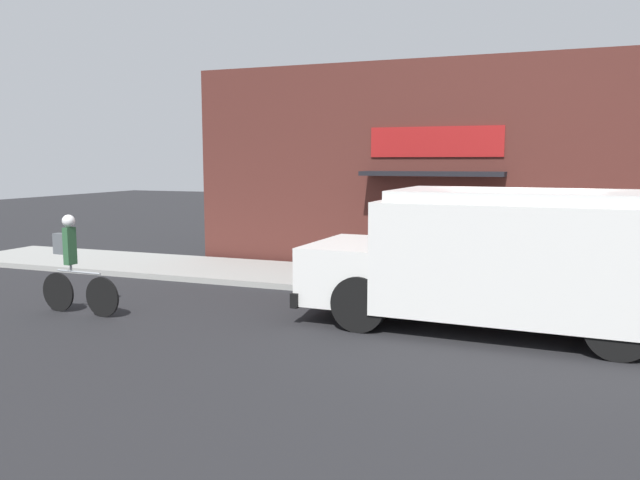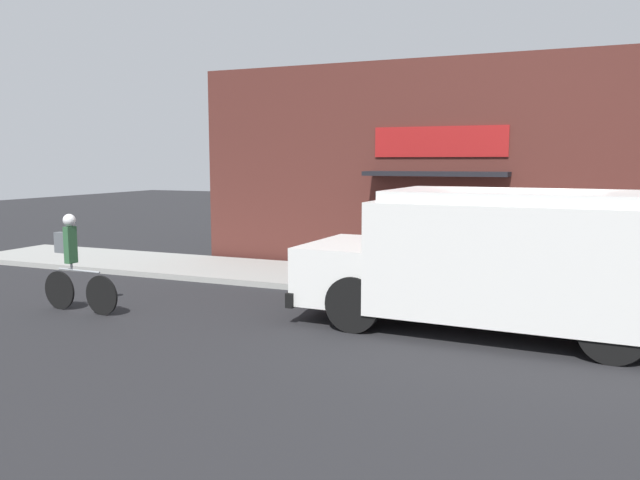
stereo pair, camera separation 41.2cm
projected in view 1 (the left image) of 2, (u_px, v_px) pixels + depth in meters
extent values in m
plane|color=#232326|center=(521.00, 309.00, 11.15)|extent=(70.00, 70.00, 0.00)
cube|color=#999993|center=(525.00, 291.00, 12.38)|extent=(28.00, 2.66, 0.13)
cube|color=#4C231E|center=(533.00, 168.00, 13.55)|extent=(16.42, 0.18, 4.94)
cube|color=maroon|center=(436.00, 142.00, 14.12)|extent=(3.02, 0.05, 0.69)
cube|color=black|center=(432.00, 174.00, 13.86)|extent=(3.17, 0.79, 0.10)
cube|color=white|center=(534.00, 257.00, 9.55)|extent=(4.65, 2.54, 1.72)
cube|color=white|center=(354.00, 269.00, 10.73)|extent=(1.38, 2.23, 0.94)
cube|color=white|center=(536.00, 196.00, 9.43)|extent=(4.28, 2.34, 0.17)
cube|color=black|center=(321.00, 288.00, 11.01)|extent=(0.21, 2.32, 0.24)
cube|color=red|center=(467.00, 237.00, 11.33)|extent=(0.04, 0.44, 0.44)
cylinder|color=black|center=(396.00, 280.00, 11.53)|extent=(0.88, 0.29, 0.87)
cylinder|color=black|center=(359.00, 304.00, 9.65)|extent=(0.88, 0.29, 0.87)
cylinder|color=black|center=(612.00, 297.00, 10.12)|extent=(0.88, 0.29, 0.87)
cylinder|color=black|center=(618.00, 328.00, 8.25)|extent=(0.88, 0.29, 0.87)
cylinder|color=black|center=(102.00, 297.00, 10.55)|extent=(0.69, 0.07, 0.69)
cylinder|color=black|center=(58.00, 292.00, 10.95)|extent=(0.69, 0.07, 0.69)
cylinder|color=#999EA3|center=(79.00, 272.00, 10.70)|extent=(0.95, 0.08, 0.04)
cylinder|color=#999EA3|center=(71.00, 268.00, 10.76)|extent=(0.04, 0.04, 0.12)
cube|color=#2D5B38|center=(70.00, 246.00, 10.71)|extent=(0.13, 0.21, 0.64)
sphere|color=white|center=(68.00, 221.00, 10.66)|extent=(0.21, 0.21, 0.21)
cube|color=#565B60|center=(61.00, 244.00, 10.79)|extent=(0.27, 0.15, 0.36)
cylinder|color=slate|center=(380.00, 257.00, 14.08)|extent=(0.56, 0.56, 0.71)
cylinder|color=black|center=(381.00, 240.00, 14.03)|extent=(0.57, 0.57, 0.04)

